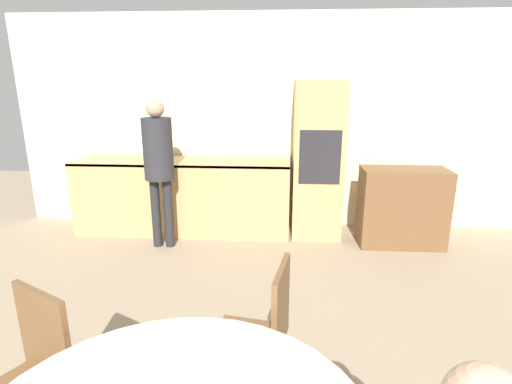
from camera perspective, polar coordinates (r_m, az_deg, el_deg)
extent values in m
cube|color=beige|center=(5.02, 2.62, 9.68)|extent=(6.48, 0.05, 2.60)
cube|color=tan|center=(5.00, -10.28, -0.55)|extent=(2.59, 0.60, 0.90)
cube|color=black|center=(4.89, -10.53, 4.33)|extent=(2.59, 0.60, 0.03)
cube|color=tan|center=(4.77, 8.76, 4.50)|extent=(0.57, 0.58, 1.83)
cube|color=#28282D|center=(4.46, 9.12, 4.89)|extent=(0.46, 0.01, 0.60)
cube|color=brown|center=(4.80, 20.13, -2.06)|extent=(0.94, 0.45, 0.89)
cube|color=brown|center=(2.25, -28.03, -17.48)|extent=(0.35, 0.20, 0.46)
cylinder|color=brown|center=(2.67, -3.81, -21.85)|extent=(0.04, 0.04, 0.43)
cylinder|color=brown|center=(2.61, 3.49, -22.90)|extent=(0.04, 0.04, 0.43)
cube|color=brown|center=(2.37, -1.23, -20.50)|extent=(0.46, 0.46, 0.02)
cube|color=brown|center=(2.20, 3.57, -16.11)|extent=(0.10, 0.38, 0.46)
cylinder|color=#262628|center=(4.61, -14.09, -2.90)|extent=(0.10, 0.10, 0.79)
cylinder|color=#262628|center=(4.57, -12.38, -2.96)|extent=(0.10, 0.10, 0.79)
cylinder|color=#2D2D33|center=(4.42, -13.84, 6.00)|extent=(0.32, 0.32, 0.66)
sphere|color=tan|center=(4.37, -14.21, 11.48)|extent=(0.19, 0.19, 0.19)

